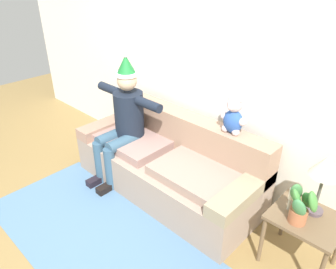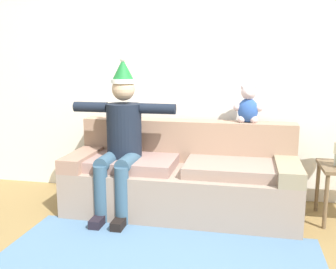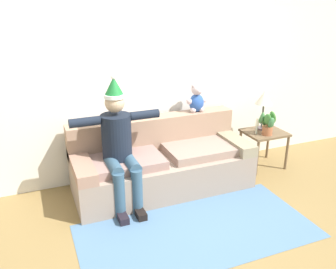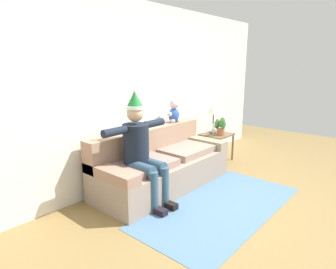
# 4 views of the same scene
# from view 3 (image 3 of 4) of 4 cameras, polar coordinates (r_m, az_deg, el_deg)

# --- Properties ---
(ground_plane) EXTENTS (10.00, 10.00, 0.00)m
(ground_plane) POSITION_cam_3_polar(r_m,az_deg,el_deg) (3.84, 4.67, -15.12)
(ground_plane) COLOR olive
(back_wall) EXTENTS (7.00, 0.10, 2.70)m
(back_wall) POSITION_cam_3_polar(r_m,az_deg,el_deg) (4.63, -3.56, 9.61)
(back_wall) COLOR silver
(back_wall) RESTS_ON ground_plane
(couch) EXTENTS (2.19, 0.88, 0.85)m
(couch) POSITION_cam_3_polar(r_m,az_deg,el_deg) (4.48, -1.13, -4.52)
(couch) COLOR gray
(couch) RESTS_ON ground_plane
(person_seated) EXTENTS (1.02, 0.77, 1.50)m
(person_seated) POSITION_cam_3_polar(r_m,az_deg,el_deg) (4.01, -7.89, -1.18)
(person_seated) COLOR black
(person_seated) RESTS_ON ground_plane
(teddy_bear) EXTENTS (0.29, 0.17, 0.38)m
(teddy_bear) POSITION_cam_3_polar(r_m,az_deg,el_deg) (4.70, 4.63, 5.67)
(teddy_bear) COLOR #2A50A0
(teddy_bear) RESTS_ON couch
(side_table) EXTENTS (0.55, 0.48, 0.53)m
(side_table) POSITION_cam_3_polar(r_m,az_deg,el_deg) (5.15, 15.16, -0.37)
(side_table) COLOR brown
(side_table) RESTS_ON ground_plane
(table_lamp) EXTENTS (0.24, 0.24, 0.55)m
(table_lamp) POSITION_cam_3_polar(r_m,az_deg,el_deg) (5.08, 15.16, 5.42)
(table_lamp) COLOR #50444A
(table_lamp) RESTS_ON side_table
(potted_plant) EXTENTS (0.27, 0.26, 0.34)m
(potted_plant) POSITION_cam_3_polar(r_m,az_deg,el_deg) (4.97, 15.69, 1.81)
(potted_plant) COLOR #A8613E
(potted_plant) RESTS_ON side_table
(candle_tall) EXTENTS (0.04, 0.04, 0.21)m
(candle_tall) POSITION_cam_3_polar(r_m,az_deg,el_deg) (4.98, 14.10, 1.62)
(candle_tall) COLOR beige
(candle_tall) RESTS_ON side_table
(area_rug) EXTENTS (2.43, 1.19, 0.01)m
(area_rug) POSITION_cam_3_polar(r_m,az_deg,el_deg) (3.83, 4.76, -15.17)
(area_rug) COLOR slate
(area_rug) RESTS_ON ground_plane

